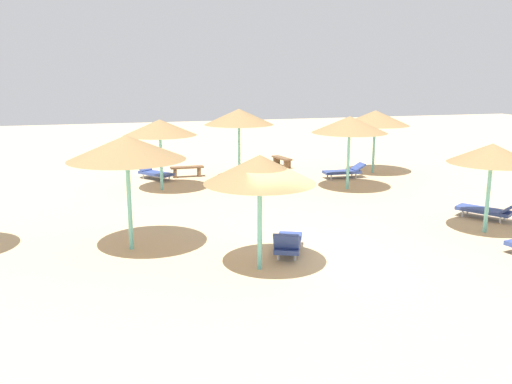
{
  "coord_description": "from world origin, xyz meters",
  "views": [
    {
      "loc": [
        -4.29,
        -12.04,
        4.71
      ],
      "look_at": [
        0.0,
        3.0,
        1.2
      ],
      "focal_mm": 37.61,
      "sensor_mm": 36.0,
      "label": 1
    }
  ],
  "objects_px": {
    "parasol_1": "(375,118)",
    "bench_1": "(282,160)",
    "parasol_0": "(492,154)",
    "bench_0": "(187,170)",
    "lounger_5": "(154,172)",
    "lounger_0": "(488,210)",
    "parasol_6": "(126,148)",
    "parasol_4": "(260,169)",
    "parasol_5": "(160,128)",
    "parasol_7": "(239,117)",
    "lounger_4": "(288,243)",
    "parasol_8": "(350,125)",
    "lounger_1": "(345,171)"
  },
  "relations": [
    {
      "from": "parasol_4",
      "to": "parasol_7",
      "type": "bearing_deg",
      "value": 78.36
    },
    {
      "from": "lounger_0",
      "to": "lounger_4",
      "type": "height_order",
      "value": "lounger_4"
    },
    {
      "from": "parasol_5",
      "to": "bench_0",
      "type": "relative_size",
      "value": 1.96
    },
    {
      "from": "parasol_0",
      "to": "bench_1",
      "type": "xyz_separation_m",
      "value": [
        -2.25,
        12.46,
        -2.04
      ]
    },
    {
      "from": "parasol_4",
      "to": "lounger_1",
      "type": "distance_m",
      "value": 12.36
    },
    {
      "from": "parasol_0",
      "to": "bench_1",
      "type": "height_order",
      "value": "parasol_0"
    },
    {
      "from": "parasol_6",
      "to": "lounger_0",
      "type": "relative_size",
      "value": 1.6
    },
    {
      "from": "parasol_5",
      "to": "lounger_4",
      "type": "relative_size",
      "value": 1.51
    },
    {
      "from": "lounger_1",
      "to": "lounger_5",
      "type": "relative_size",
      "value": 1.02
    },
    {
      "from": "parasol_1",
      "to": "bench_0",
      "type": "distance_m",
      "value": 9.11
    },
    {
      "from": "parasol_7",
      "to": "bench_0",
      "type": "relative_size",
      "value": 2.09
    },
    {
      "from": "parasol_4",
      "to": "bench_1",
      "type": "xyz_separation_m",
      "value": [
        5.13,
        13.55,
        -2.13
      ]
    },
    {
      "from": "lounger_1",
      "to": "parasol_8",
      "type": "bearing_deg",
      "value": -112.34
    },
    {
      "from": "parasol_5",
      "to": "parasol_6",
      "type": "height_order",
      "value": "parasol_6"
    },
    {
      "from": "bench_0",
      "to": "bench_1",
      "type": "bearing_deg",
      "value": 15.22
    },
    {
      "from": "parasol_5",
      "to": "lounger_5",
      "type": "relative_size",
      "value": 1.57
    },
    {
      "from": "parasol_5",
      "to": "bench_1",
      "type": "height_order",
      "value": "parasol_5"
    },
    {
      "from": "parasol_4",
      "to": "parasol_8",
      "type": "height_order",
      "value": "parasol_8"
    },
    {
      "from": "parasol_6",
      "to": "parasol_0",
      "type": "bearing_deg",
      "value": -7.2
    },
    {
      "from": "parasol_0",
      "to": "lounger_5",
      "type": "bearing_deg",
      "value": 128.73
    },
    {
      "from": "parasol_1",
      "to": "parasol_7",
      "type": "height_order",
      "value": "parasol_7"
    },
    {
      "from": "parasol_0",
      "to": "bench_0",
      "type": "distance_m",
      "value": 13.42
    },
    {
      "from": "bench_0",
      "to": "parasol_4",
      "type": "bearing_deg",
      "value": -90.43
    },
    {
      "from": "lounger_4",
      "to": "bench_1",
      "type": "relative_size",
      "value": 1.26
    },
    {
      "from": "parasol_1",
      "to": "parasol_8",
      "type": "height_order",
      "value": "parasol_8"
    },
    {
      "from": "parasol_1",
      "to": "lounger_4",
      "type": "xyz_separation_m",
      "value": [
        -7.8,
        -10.03,
        -2.28
      ]
    },
    {
      "from": "parasol_0",
      "to": "bench_1",
      "type": "relative_size",
      "value": 1.73
    },
    {
      "from": "lounger_1",
      "to": "parasol_4",
      "type": "bearing_deg",
      "value": -124.77
    },
    {
      "from": "parasol_6",
      "to": "lounger_5",
      "type": "relative_size",
      "value": 1.65
    },
    {
      "from": "parasol_6",
      "to": "lounger_1",
      "type": "distance_m",
      "value": 12.7
    },
    {
      "from": "bench_0",
      "to": "bench_1",
      "type": "relative_size",
      "value": 0.97
    },
    {
      "from": "parasol_4",
      "to": "lounger_5",
      "type": "bearing_deg",
      "value": 96.72
    },
    {
      "from": "bench_1",
      "to": "lounger_5",
      "type": "bearing_deg",
      "value": -167.25
    },
    {
      "from": "parasol_4",
      "to": "parasol_7",
      "type": "xyz_separation_m",
      "value": [
        2.28,
        11.05,
        0.31
      ]
    },
    {
      "from": "parasol_7",
      "to": "bench_1",
      "type": "bearing_deg",
      "value": 41.22
    },
    {
      "from": "parasol_1",
      "to": "lounger_1",
      "type": "relative_size",
      "value": 1.66
    },
    {
      "from": "parasol_1",
      "to": "bench_1",
      "type": "xyz_separation_m",
      "value": [
        -3.68,
        2.71,
        -2.26
      ]
    },
    {
      "from": "lounger_5",
      "to": "parasol_6",
      "type": "bearing_deg",
      "value": -98.87
    },
    {
      "from": "parasol_4",
      "to": "bench_0",
      "type": "xyz_separation_m",
      "value": [
        0.09,
        12.18,
        -2.13
      ]
    },
    {
      "from": "parasol_4",
      "to": "parasol_5",
      "type": "bearing_deg",
      "value": 97.65
    },
    {
      "from": "parasol_7",
      "to": "parasol_4",
      "type": "bearing_deg",
      "value": -101.64
    },
    {
      "from": "lounger_5",
      "to": "lounger_0",
      "type": "bearing_deg",
      "value": -44.79
    },
    {
      "from": "parasol_8",
      "to": "parasol_6",
      "type": "bearing_deg",
      "value": -148.87
    },
    {
      "from": "parasol_1",
      "to": "bench_1",
      "type": "relative_size",
      "value": 2.06
    },
    {
      "from": "parasol_6",
      "to": "bench_1",
      "type": "distance_m",
      "value": 13.97
    },
    {
      "from": "parasol_1",
      "to": "bench_0",
      "type": "bearing_deg",
      "value": 171.24
    },
    {
      "from": "lounger_5",
      "to": "bench_1",
      "type": "height_order",
      "value": "lounger_5"
    },
    {
      "from": "bench_1",
      "to": "parasol_8",
      "type": "bearing_deg",
      "value": -80.9
    },
    {
      "from": "parasol_7",
      "to": "parasol_8",
      "type": "relative_size",
      "value": 1.03
    },
    {
      "from": "parasol_5",
      "to": "parasol_8",
      "type": "distance_m",
      "value": 7.61
    }
  ]
}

